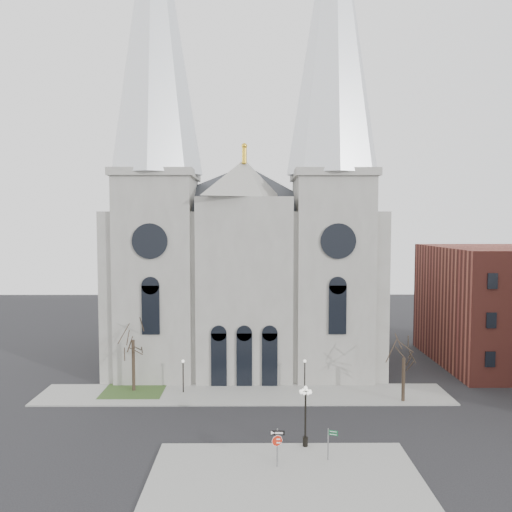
{
  "coord_description": "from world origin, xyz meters",
  "views": [
    {
      "loc": [
        0.9,
        -36.77,
        16.79
      ],
      "look_at": [
        1.17,
        8.0,
        13.85
      ],
      "focal_mm": 35.0,
      "sensor_mm": 36.0,
      "label": 1
    }
  ],
  "objects_px": {
    "stop_sign": "(277,444)",
    "globe_lamp": "(305,408)",
    "one_way_sign": "(277,440)",
    "street_name_sign": "(329,442)"
  },
  "relations": [
    {
      "from": "stop_sign",
      "to": "globe_lamp",
      "type": "height_order",
      "value": "globe_lamp"
    },
    {
      "from": "street_name_sign",
      "to": "one_way_sign",
      "type": "bearing_deg",
      "value": -159.26
    },
    {
      "from": "one_way_sign",
      "to": "street_name_sign",
      "type": "relative_size",
      "value": 1.03
    },
    {
      "from": "stop_sign",
      "to": "street_name_sign",
      "type": "xyz_separation_m",
      "value": [
        3.71,
        0.91,
        -0.27
      ]
    },
    {
      "from": "globe_lamp",
      "to": "one_way_sign",
      "type": "xyz_separation_m",
      "value": [
        -2.21,
        -2.38,
        -1.32
      ]
    },
    {
      "from": "stop_sign",
      "to": "globe_lamp",
      "type": "bearing_deg",
      "value": 58.56
    },
    {
      "from": "stop_sign",
      "to": "globe_lamp",
      "type": "distance_m",
      "value": 4.07
    },
    {
      "from": "one_way_sign",
      "to": "street_name_sign",
      "type": "height_order",
      "value": "one_way_sign"
    },
    {
      "from": "stop_sign",
      "to": "globe_lamp",
      "type": "relative_size",
      "value": 0.48
    },
    {
      "from": "globe_lamp",
      "to": "street_name_sign",
      "type": "bearing_deg",
      "value": -56.79
    }
  ]
}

